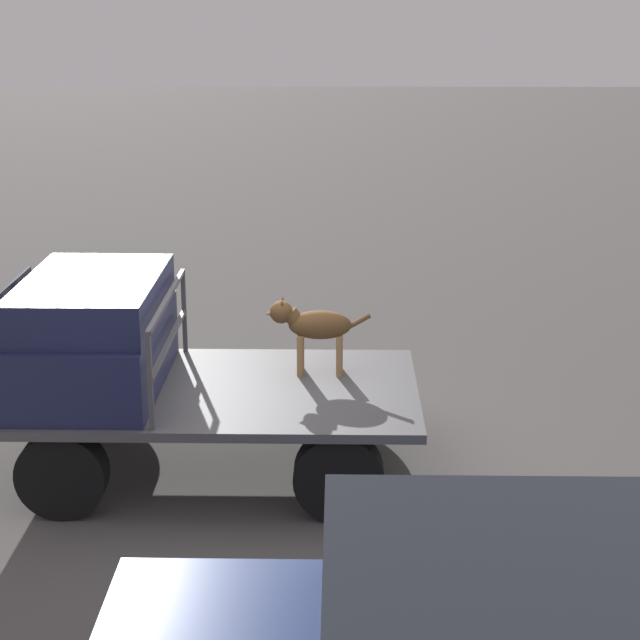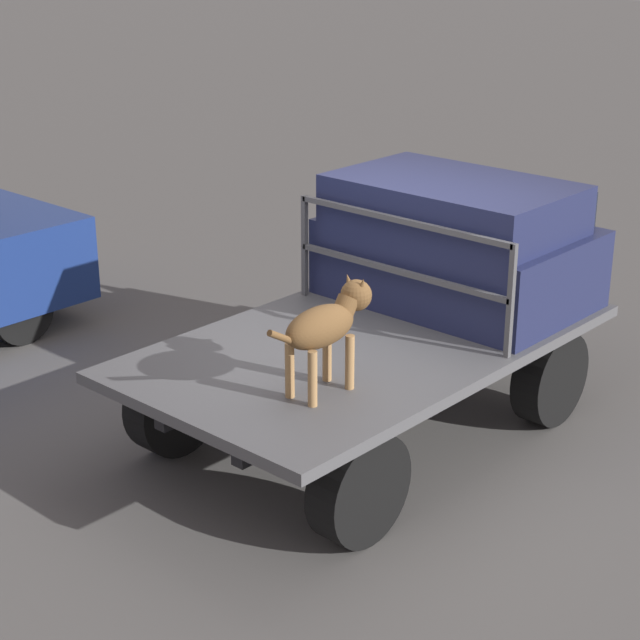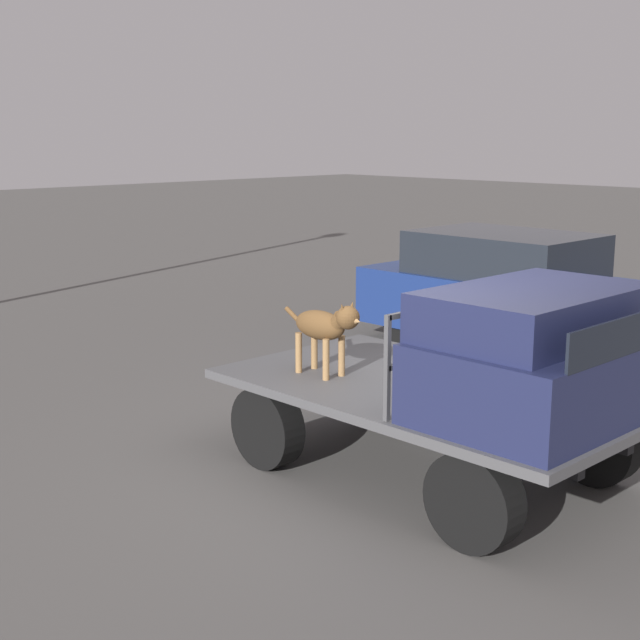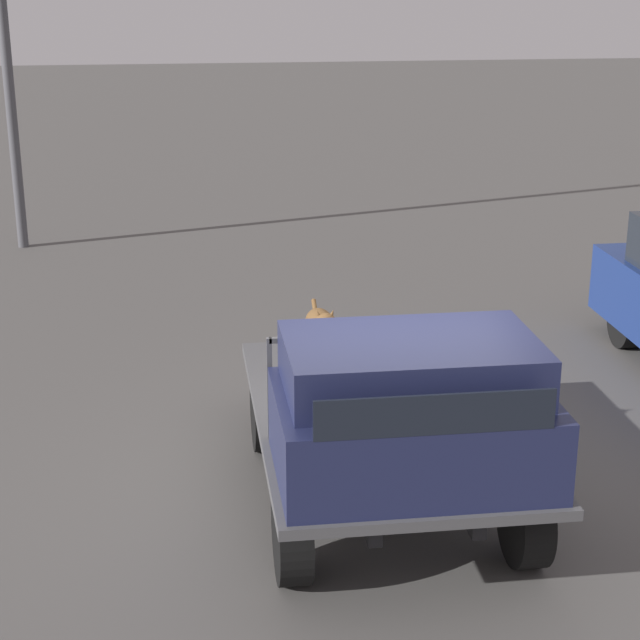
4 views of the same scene
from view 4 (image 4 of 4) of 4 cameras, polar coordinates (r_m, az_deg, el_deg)
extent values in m
plane|color=#514F4C|center=(9.10, 3.26, -9.50)|extent=(80.00, 80.00, 0.00)
cylinder|color=black|center=(8.18, 10.89, -10.36)|extent=(0.73, 0.24, 0.73)
cylinder|color=black|center=(7.84, -1.50, -11.36)|extent=(0.73, 0.24, 0.73)
cylinder|color=black|center=(10.10, 6.98, -4.34)|extent=(0.73, 0.24, 0.73)
cylinder|color=black|center=(9.83, -2.92, -4.89)|extent=(0.73, 0.24, 0.73)
cube|color=black|center=(8.89, 5.63, -5.79)|extent=(3.31, 0.10, 0.18)
cube|color=black|center=(8.77, 1.01, -6.07)|extent=(3.31, 0.10, 0.18)
cube|color=#4C4C4F|center=(8.77, 3.35, -5.16)|extent=(3.59, 2.06, 0.08)
cube|color=#1E2347|center=(7.66, 4.94, -6.06)|extent=(1.33, 1.94, 0.60)
cube|color=#1E2347|center=(7.56, 4.88, -2.39)|extent=(1.13, 1.78, 0.37)
cube|color=black|center=(6.91, 6.19, -5.04)|extent=(0.02, 1.59, 0.28)
cube|color=#4C4C4F|center=(8.51, 10.15, -2.95)|extent=(0.04, 0.04, 0.81)
cube|color=#4C4C4F|center=(8.15, -2.69, -3.65)|extent=(0.04, 0.04, 0.81)
cube|color=#4C4C4F|center=(8.14, 3.93, -0.80)|extent=(0.04, 1.90, 0.04)
cube|color=#4C4C4F|center=(8.28, 3.87, -3.31)|extent=(0.04, 1.90, 0.04)
cylinder|color=#9E7547|center=(9.34, 0.73, -2.13)|extent=(0.06, 0.06, 0.37)
cylinder|color=#9E7547|center=(9.31, -0.45, -2.18)|extent=(0.06, 0.06, 0.37)
cylinder|color=#9E7547|center=(9.66, 0.43, -1.40)|extent=(0.06, 0.06, 0.37)
cylinder|color=#9E7547|center=(9.64, -0.71, -1.45)|extent=(0.06, 0.06, 0.37)
ellipsoid|color=brown|center=(9.40, 0.00, -0.26)|extent=(0.56, 0.26, 0.26)
sphere|color=#9E7547|center=(9.27, 0.13, -0.83)|extent=(0.12, 0.12, 0.12)
cylinder|color=brown|center=(9.15, 0.20, -0.32)|extent=(0.18, 0.14, 0.18)
sphere|color=brown|center=(9.04, 0.29, -0.26)|extent=(0.21, 0.21, 0.21)
cone|color=#9E7547|center=(8.96, 0.37, -0.53)|extent=(0.11, 0.11, 0.11)
cone|color=brown|center=(9.03, 0.64, 0.30)|extent=(0.06, 0.08, 0.10)
cone|color=brown|center=(9.01, -0.07, 0.27)|extent=(0.06, 0.08, 0.10)
cylinder|color=brown|center=(9.70, -0.26, 0.52)|extent=(0.24, 0.04, 0.16)
cylinder|color=black|center=(12.88, 15.97, -0.12)|extent=(0.60, 0.20, 0.60)
cylinder|color=#4C4C51|center=(16.97, -16.65, 16.04)|extent=(0.16, 0.16, 7.46)
camera|label=1|loc=(13.63, 42.52, 13.11)|focal=60.00mm
camera|label=2|loc=(13.72, -20.87, 14.85)|focal=60.00mm
camera|label=3|loc=(5.48, -56.75, -4.63)|focal=50.00mm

